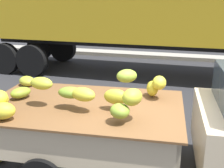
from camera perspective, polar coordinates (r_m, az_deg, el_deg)
curb_strip at (r=12.79m, az=13.59°, el=5.35°), size 80.00×0.80×0.16m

